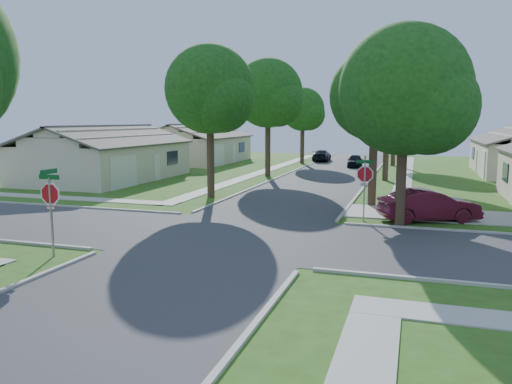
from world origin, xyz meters
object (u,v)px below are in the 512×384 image
object	(u,v)px
tree_e_far	(396,106)
tree_w_far	(303,111)
tree_w_near	(211,94)
house_nw_far	(197,148)
tree_ne_corner	(406,96)
stop_sign_ne	(365,177)
car_curb_west	(322,156)
car_driveway	(429,205)
stop_sign_sw	(50,198)
tree_e_near	(376,100)
car_curb_east	(355,161)
house_nw_near	(106,160)
tree_w_mid	(269,96)
tree_e_mid	(389,98)

from	to	relation	value
tree_e_far	tree_w_far	size ratio (longest dim) A/B	1.09
tree_e_far	tree_w_near	size ratio (longest dim) A/B	0.97
house_nw_far	tree_ne_corner	bearing A→B (deg)	-51.19
tree_ne_corner	house_nw_far	distance (m)	35.90
stop_sign_ne	tree_w_near	distance (m)	11.07
stop_sign_ne	tree_e_far	bearing A→B (deg)	89.90
car_curb_west	tree_e_far	bearing A→B (deg)	153.58
car_driveway	car_curb_west	size ratio (longest dim) A/B	1.01
tree_w_near	tree_ne_corner	distance (m)	12.02
stop_sign_sw	tree_ne_corner	size ratio (longest dim) A/B	0.34
car_curb_west	tree_e_near	bearing A→B (deg)	102.37
tree_w_far	tree_ne_corner	bearing A→B (deg)	-69.72
house_nw_far	car_curb_east	distance (m)	17.23
stop_sign_sw	stop_sign_ne	bearing A→B (deg)	45.00
tree_e_near	house_nw_near	world-z (taller)	tree_e_near
tree_w_far	car_curb_east	distance (m)	8.06
stop_sign_ne	car_curb_west	bearing A→B (deg)	103.58
stop_sign_sw	tree_e_near	size ratio (longest dim) A/B	0.36
house_nw_far	car_driveway	distance (m)	35.45
stop_sign_sw	tree_w_mid	bearing A→B (deg)	89.87
stop_sign_ne	tree_ne_corner	world-z (taller)	tree_ne_corner
tree_ne_corner	car_curb_west	distance (m)	34.90
tree_e_far	tree_w_far	bearing A→B (deg)	-180.00
tree_ne_corner	tree_e_far	bearing A→B (deg)	93.09
stop_sign_sw	tree_w_near	world-z (taller)	tree_w_near
tree_w_mid	car_driveway	xyz separation A→B (m)	(12.18, -15.51, -5.76)
tree_w_near	car_driveway	distance (m)	13.77
car_curb_east	car_curb_west	world-z (taller)	car_curb_west
tree_e_far	car_curb_west	size ratio (longest dim) A/B	1.99
tree_e_far	car_curb_west	world-z (taller)	tree_e_far
tree_w_mid	house_nw_far	world-z (taller)	tree_w_mid
car_driveway	car_curb_west	xyz separation A→B (m)	(-10.74, 31.91, -0.10)
stop_sign_sw	tree_ne_corner	xyz separation A→B (m)	(11.06, 8.91, 3.56)
tree_w_mid	house_nw_near	xyz separation A→B (m)	(-11.35, -6.01, -4.97)
stop_sign_sw	house_nw_far	size ratio (longest dim) A/B	0.22
tree_w_far	tree_w_mid	bearing A→B (deg)	-89.95
tree_e_mid	house_nw_near	distance (m)	22.12
tree_w_near	tree_w_far	world-z (taller)	tree_w_near
tree_e_near	house_nw_near	bearing A→B (deg)	163.89
stop_sign_ne	tree_e_far	xyz separation A→B (m)	(0.05, 29.31, 3.95)
car_curb_east	house_nw_near	bearing A→B (deg)	-142.28
tree_w_near	car_curb_west	distance (m)	28.96
stop_sign_ne	tree_w_far	world-z (taller)	tree_w_far
tree_w_mid	house_nw_near	world-z (taller)	tree_w_mid
car_driveway	car_curb_east	size ratio (longest dim) A/B	1.20
tree_e_mid	tree_w_near	distance (m)	15.25
tree_ne_corner	house_nw_near	world-z (taller)	tree_ne_corner
tree_e_mid	car_driveway	bearing A→B (deg)	-79.83
house_nw_far	tree_w_far	bearing A→B (deg)	10.05
stop_sign_sw	car_curb_east	bearing A→B (deg)	80.71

